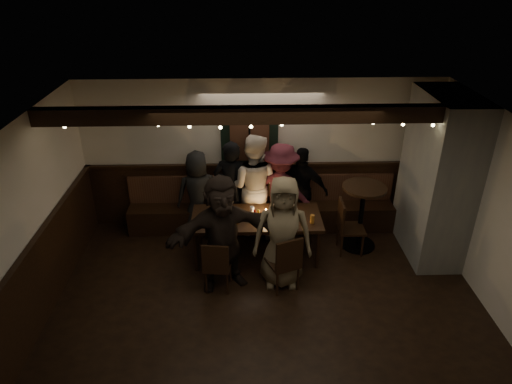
{
  "coord_description": "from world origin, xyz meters",
  "views": [
    {
      "loc": [
        -0.31,
        -4.67,
        4.33
      ],
      "look_at": [
        -0.12,
        1.6,
        1.05
      ],
      "focal_mm": 32.0,
      "sensor_mm": 36.0,
      "label": 1
    }
  ],
  "objects_px": {
    "chair_end": "(346,224)",
    "dining_table": "(256,220)",
    "person_d": "(281,190)",
    "person_e": "(301,190)",
    "chair_near_left": "(217,264)",
    "person_f": "(222,233)",
    "high_top": "(362,209)",
    "person_g": "(283,233)",
    "chair_near_right": "(286,261)",
    "person_a": "(198,193)",
    "person_b": "(232,189)",
    "person_c": "(253,186)"
  },
  "relations": [
    {
      "from": "chair_near_right",
      "to": "person_d",
      "type": "height_order",
      "value": "person_d"
    },
    {
      "from": "high_top",
      "to": "person_e",
      "type": "xyz_separation_m",
      "value": [
        -0.91,
        0.54,
        0.07
      ]
    },
    {
      "from": "person_b",
      "to": "person_c",
      "type": "xyz_separation_m",
      "value": [
        0.36,
        0.0,
        0.05
      ]
    },
    {
      "from": "chair_near_left",
      "to": "person_d",
      "type": "xyz_separation_m",
      "value": [
        1.02,
        1.54,
        0.35
      ]
    },
    {
      "from": "dining_table",
      "to": "person_b",
      "type": "distance_m",
      "value": 0.84
    },
    {
      "from": "chair_near_right",
      "to": "person_g",
      "type": "bearing_deg",
      "value": 101.68
    },
    {
      "from": "person_b",
      "to": "person_d",
      "type": "distance_m",
      "value": 0.82
    },
    {
      "from": "chair_end",
      "to": "high_top",
      "type": "relative_size",
      "value": 0.82
    },
    {
      "from": "chair_end",
      "to": "person_f",
      "type": "bearing_deg",
      "value": -158.32
    },
    {
      "from": "chair_end",
      "to": "person_g",
      "type": "distance_m",
      "value": 1.37
    },
    {
      "from": "high_top",
      "to": "person_c",
      "type": "distance_m",
      "value": 1.81
    },
    {
      "from": "dining_table",
      "to": "person_g",
      "type": "relative_size",
      "value": 1.18
    },
    {
      "from": "chair_end",
      "to": "person_a",
      "type": "distance_m",
      "value": 2.5
    },
    {
      "from": "chair_end",
      "to": "dining_table",
      "type": "bearing_deg",
      "value": -176.55
    },
    {
      "from": "dining_table",
      "to": "person_c",
      "type": "bearing_deg",
      "value": 92.06
    },
    {
      "from": "high_top",
      "to": "person_e",
      "type": "relative_size",
      "value": 0.72
    },
    {
      "from": "person_g",
      "to": "chair_near_left",
      "type": "bearing_deg",
      "value": -165.37
    },
    {
      "from": "person_d",
      "to": "person_e",
      "type": "distance_m",
      "value": 0.37
    },
    {
      "from": "chair_end",
      "to": "person_b",
      "type": "distance_m",
      "value": 1.96
    },
    {
      "from": "chair_end",
      "to": "high_top",
      "type": "bearing_deg",
      "value": 29.31
    },
    {
      "from": "person_a",
      "to": "chair_near_left",
      "type": "bearing_deg",
      "value": 91.53
    },
    {
      "from": "dining_table",
      "to": "person_e",
      "type": "bearing_deg",
      "value": 44.46
    },
    {
      "from": "person_d",
      "to": "person_f",
      "type": "xyz_separation_m",
      "value": [
        -0.93,
        -1.37,
        0.05
      ]
    },
    {
      "from": "chair_near_right",
      "to": "person_g",
      "type": "height_order",
      "value": "person_g"
    },
    {
      "from": "chair_end",
      "to": "person_d",
      "type": "distance_m",
      "value": 1.21
    },
    {
      "from": "person_d",
      "to": "person_e",
      "type": "relative_size",
      "value": 1.07
    },
    {
      "from": "dining_table",
      "to": "person_b",
      "type": "bearing_deg",
      "value": 118.35
    },
    {
      "from": "person_c",
      "to": "person_g",
      "type": "xyz_separation_m",
      "value": [
        0.37,
        -1.39,
        -0.05
      ]
    },
    {
      "from": "dining_table",
      "to": "chair_near_left",
      "type": "height_order",
      "value": "dining_table"
    },
    {
      "from": "dining_table",
      "to": "person_g",
      "type": "xyz_separation_m",
      "value": [
        0.35,
        -0.67,
        0.2
      ]
    },
    {
      "from": "chair_near_left",
      "to": "person_g",
      "type": "bearing_deg",
      "value": 11.03
    },
    {
      "from": "dining_table",
      "to": "chair_near_left",
      "type": "xyz_separation_m",
      "value": [
        -0.58,
        -0.85,
        -0.19
      ]
    },
    {
      "from": "person_c",
      "to": "person_e",
      "type": "bearing_deg",
      "value": -159.5
    },
    {
      "from": "person_e",
      "to": "high_top",
      "type": "bearing_deg",
      "value": 167.27
    },
    {
      "from": "high_top",
      "to": "person_c",
      "type": "bearing_deg",
      "value": 164.43
    },
    {
      "from": "dining_table",
      "to": "person_f",
      "type": "xyz_separation_m",
      "value": [
        -0.5,
        -0.68,
        0.22
      ]
    },
    {
      "from": "chair_near_right",
      "to": "high_top",
      "type": "xyz_separation_m",
      "value": [
        1.32,
        1.1,
        0.19
      ]
    },
    {
      "from": "dining_table",
      "to": "chair_near_right",
      "type": "distance_m",
      "value": 0.96
    },
    {
      "from": "chair_near_left",
      "to": "high_top",
      "type": "distance_m",
      "value": 2.55
    },
    {
      "from": "high_top",
      "to": "person_b",
      "type": "relative_size",
      "value": 0.65
    },
    {
      "from": "chair_near_right",
      "to": "person_a",
      "type": "height_order",
      "value": "person_a"
    },
    {
      "from": "person_b",
      "to": "person_f",
      "type": "relative_size",
      "value": 0.97
    },
    {
      "from": "chair_near_left",
      "to": "person_f",
      "type": "bearing_deg",
      "value": 62.96
    },
    {
      "from": "person_f",
      "to": "person_c",
      "type": "bearing_deg",
      "value": 55.34
    },
    {
      "from": "high_top",
      "to": "chair_end",
      "type": "bearing_deg",
      "value": -150.69
    },
    {
      "from": "dining_table",
      "to": "person_f",
      "type": "relative_size",
      "value": 1.15
    },
    {
      "from": "person_f",
      "to": "person_g",
      "type": "relative_size",
      "value": 1.03
    },
    {
      "from": "chair_near_left",
      "to": "dining_table",
      "type": "bearing_deg",
      "value": 55.6
    },
    {
      "from": "person_d",
      "to": "person_f",
      "type": "distance_m",
      "value": 1.66
    },
    {
      "from": "dining_table",
      "to": "person_d",
      "type": "height_order",
      "value": "person_d"
    }
  ]
}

